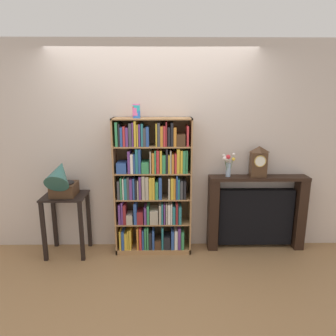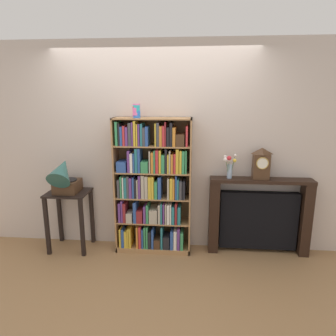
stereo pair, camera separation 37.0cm
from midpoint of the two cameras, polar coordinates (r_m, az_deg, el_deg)
name	(u,v)px [view 2 (the right image)]	position (r m, az deg, el deg)	size (l,w,h in m)	color
ground_plane	(153,253)	(4.02, -0.13, -15.68)	(8.07, 6.40, 0.02)	#997047
wall_back	(164,148)	(3.85, 2.10, 3.73)	(5.07, 0.08, 2.60)	beige
bookshelf	(152,189)	(3.78, -0.12, -4.02)	(0.94, 0.29, 1.69)	#A87A4C
cup_stack	(136,111)	(3.60, -2.96, 10.63)	(0.09, 0.09, 0.16)	blue
side_table_left	(69,208)	(4.05, -15.49, -7.33)	(0.51, 0.43, 0.77)	black
gramophone	(64,176)	(3.84, -16.32, -1.50)	(0.28, 0.48, 0.51)	#472D1C
fireplace_mantel	(259,216)	(4.07, 19.14, -8.57)	(1.23, 0.21, 0.97)	black
mantel_clock	(261,163)	(3.85, 19.72, 0.78)	(0.19, 0.14, 0.38)	#472D1C
flower_vase	(229,165)	(3.77, 14.16, 0.46)	(0.16, 0.13, 0.30)	#99B2D1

